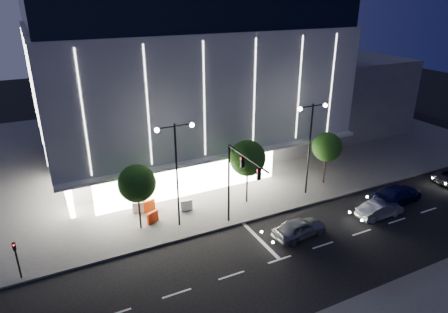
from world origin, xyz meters
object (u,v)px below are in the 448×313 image
street_lamp_east (310,136)px  barrier_a (153,217)px  car_third (398,194)px  barrier_d (186,205)px  traffic_mast (237,175)px  street_lamp_west (176,161)px  barrier_c (149,205)px  ped_signal_far (17,257)px  car_lead (299,228)px  tree_mid (248,160)px  car_second (380,209)px  barrier_b (139,207)px  tree_right (327,148)px  tree_left (137,185)px

street_lamp_east → barrier_a: (-14.87, 1.36, -5.31)m
car_third → barrier_d: size_ratio=4.93×
street_lamp_east → barrier_a: size_ratio=8.18×
barrier_a → street_lamp_east: bearing=-30.1°
traffic_mast → street_lamp_west: bearing=146.4°
barrier_c → traffic_mast: bearing=-61.1°
ped_signal_far → car_lead: bearing=-11.8°
street_lamp_west → barrier_d: 5.84m
barrier_a → barrier_d: size_ratio=1.00×
tree_mid → barrier_d: 6.79m
car_second → barrier_c: bearing=61.6°
car_lead → barrier_d: car_lead is taller
car_second → barrier_a: car_second is taller
tree_mid → barrier_b: size_ratio=5.59×
tree_right → barrier_c: size_ratio=5.01×
tree_mid → barrier_d: size_ratio=5.59×
car_second → car_third: bearing=-70.4°
street_lamp_east → barrier_d: (-11.59, 1.99, -5.31)m
ped_signal_far → tree_right: (28.03, 2.52, 2.00)m
barrier_d → barrier_a: bearing=-164.7°
street_lamp_east → car_second: bearing=-63.6°
barrier_c → car_lead: bearing=-56.9°
ped_signal_far → car_second: ped_signal_far is taller
tree_right → car_lead: tree_right is taller
car_third → barrier_c: bearing=61.4°
tree_mid → barrier_b: bearing=165.4°
ped_signal_far → tree_left: tree_left is taller
ped_signal_far → barrier_a: (10.13, 2.86, -1.24)m
car_third → barrier_b: (-22.16, 8.54, -0.14)m
car_lead → car_second: bearing=-98.9°
car_second → barrier_b: (-18.59, 9.78, -0.07)m
street_lamp_west → tree_right: bearing=3.6°
street_lamp_east → barrier_c: street_lamp_east is taller
tree_left → barrier_b: size_ratio=5.20×
ped_signal_far → tree_left: (9.03, 2.52, 2.15)m
traffic_mast → tree_mid: (3.03, 3.68, -0.69)m
traffic_mast → barrier_c: bearing=132.3°
barrier_b → barrier_c: size_ratio=1.00×
barrier_b → street_lamp_east: bearing=2.6°
barrier_b → barrier_d: (3.88, -1.52, 0.00)m
tree_left → barrier_c: 4.39m
car_lead → barrier_a: (-9.91, 7.04, -0.14)m
street_lamp_east → car_lead: 9.14m
car_second → traffic_mast: bearing=73.8°
traffic_mast → tree_left: (-6.97, 3.68, -0.99)m
street_lamp_west → car_second: size_ratio=2.07×
traffic_mast → tree_right: size_ratio=1.28×
street_lamp_east → barrier_d: 12.90m
tree_right → street_lamp_west: bearing=-176.4°
traffic_mast → barrier_b: (-6.48, 6.17, -4.38)m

